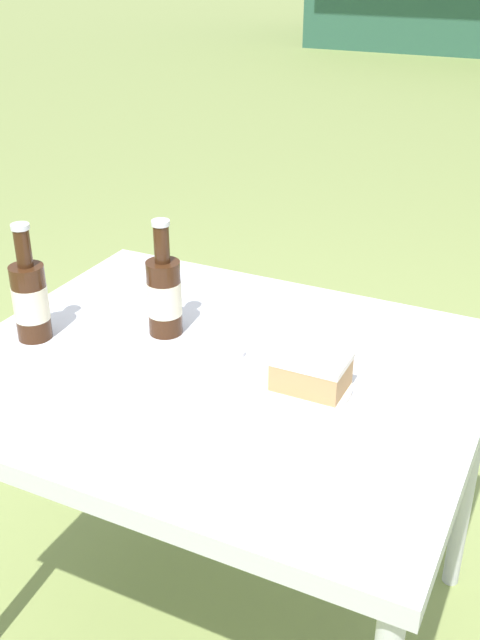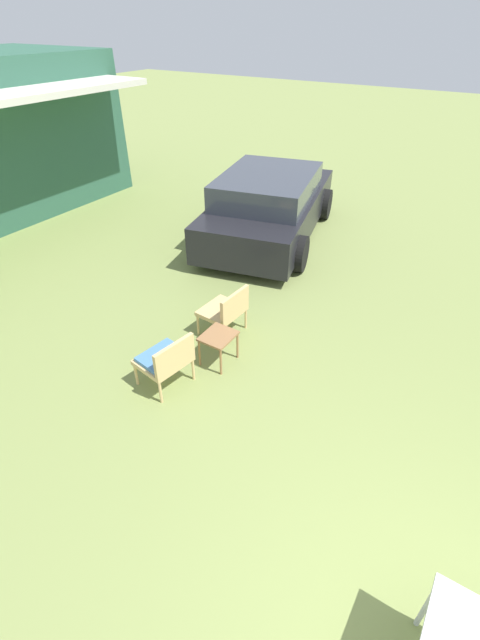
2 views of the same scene
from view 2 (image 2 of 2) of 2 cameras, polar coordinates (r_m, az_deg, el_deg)
name	(u,v)px [view 2 (image 2 of 2)]	position (r m, az deg, el deg)	size (l,w,h in m)	color
parked_car	(269,206)	(8.99, 3.91, 14.98)	(4.50, 2.79, 1.34)	black
wicker_chair_cushioned	(166,359)	(5.28, -9.86, -5.09)	(0.67, 0.61, 0.74)	tan
wicker_chair_plain	(226,309)	(6.06, -1.87, 1.46)	(0.63, 0.56, 0.74)	tan
garden_side_table	(218,339)	(5.58, -2.91, -2.54)	(0.45, 0.39, 0.44)	#996B42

